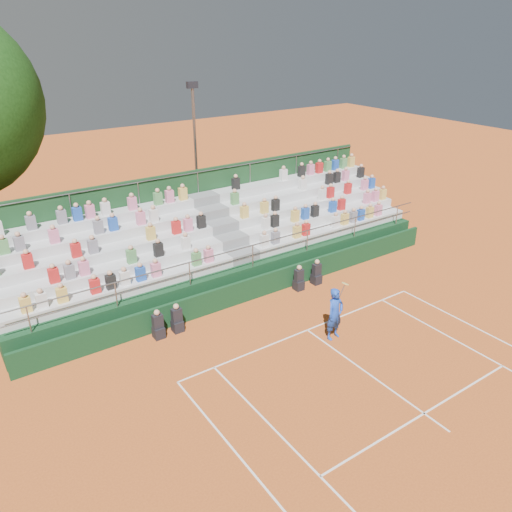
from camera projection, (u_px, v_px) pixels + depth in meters
ground at (307, 330)px, 19.11m from camera, size 90.00×90.00×0.00m
courtside_wall at (260, 286)px, 21.30m from camera, size 20.00×0.15×1.00m
line_officials at (244, 298)px, 20.40m from camera, size 8.08×0.40×1.19m
grandstand at (221, 248)px, 23.49m from camera, size 20.00×5.20×4.40m
tennis_player at (335, 314)px, 18.25m from camera, size 0.93×0.57×2.22m
floodlight_mast at (195, 144)px, 27.65m from camera, size 0.60×0.25×7.96m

